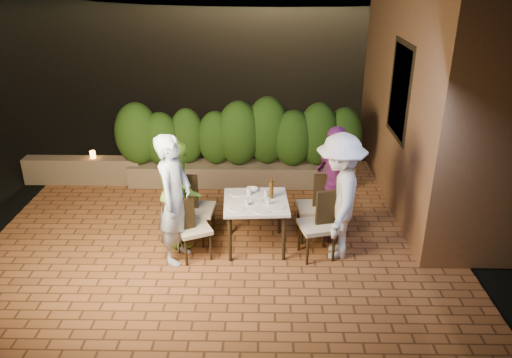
{
  "coord_description": "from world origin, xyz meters",
  "views": [
    {
      "loc": [
        0.64,
        -6.37,
        3.92
      ],
      "look_at": [
        0.52,
        0.13,
        1.05
      ],
      "focal_mm": 35.0,
      "sensor_mm": 36.0,
      "label": 1
    }
  ],
  "objects_px": {
    "diner_white": "(339,197)",
    "diner_purple": "(334,183)",
    "dining_table": "(256,224)",
    "beer_bottle": "(271,188)",
    "chair_right_front": "(317,225)",
    "chair_right_back": "(314,206)",
    "diner_green": "(180,191)",
    "chair_left_front": "(194,227)",
    "parapet_lamp": "(93,155)",
    "diner_blue": "(174,199)",
    "chair_left_back": "(197,208)",
    "bowl": "(252,190)"
  },
  "relations": [
    {
      "from": "beer_bottle",
      "to": "parapet_lamp",
      "type": "distance_m",
      "value": 3.98
    },
    {
      "from": "chair_right_back",
      "to": "diner_green",
      "type": "xyz_separation_m",
      "value": [
        -1.99,
        -0.09,
        0.27
      ]
    },
    {
      "from": "beer_bottle",
      "to": "diner_purple",
      "type": "distance_m",
      "value": 0.98
    },
    {
      "from": "dining_table",
      "to": "diner_green",
      "type": "xyz_separation_m",
      "value": [
        -1.13,
        0.21,
        0.42
      ]
    },
    {
      "from": "diner_green",
      "to": "parapet_lamp",
      "type": "relative_size",
      "value": 11.35
    },
    {
      "from": "dining_table",
      "to": "diner_white",
      "type": "distance_m",
      "value": 1.29
    },
    {
      "from": "dining_table",
      "to": "chair_right_back",
      "type": "relative_size",
      "value": 0.88
    },
    {
      "from": "diner_purple",
      "to": "diner_white",
      "type": "bearing_deg",
      "value": -19.84
    },
    {
      "from": "bowl",
      "to": "chair_left_front",
      "type": "relative_size",
      "value": 0.19
    },
    {
      "from": "beer_bottle",
      "to": "chair_right_front",
      "type": "bearing_deg",
      "value": -27.88
    },
    {
      "from": "chair_left_back",
      "to": "parapet_lamp",
      "type": "relative_size",
      "value": 7.56
    },
    {
      "from": "dining_table",
      "to": "chair_right_front",
      "type": "relative_size",
      "value": 0.9
    },
    {
      "from": "beer_bottle",
      "to": "diner_blue",
      "type": "height_order",
      "value": "diner_blue"
    },
    {
      "from": "chair_left_back",
      "to": "parapet_lamp",
      "type": "bearing_deg",
      "value": 141.53
    },
    {
      "from": "dining_table",
      "to": "chair_left_back",
      "type": "bearing_deg",
      "value": 167.31
    },
    {
      "from": "diner_blue",
      "to": "parapet_lamp",
      "type": "relative_size",
      "value": 13.3
    },
    {
      "from": "beer_bottle",
      "to": "chair_left_front",
      "type": "height_order",
      "value": "beer_bottle"
    },
    {
      "from": "chair_right_back",
      "to": "diner_blue",
      "type": "relative_size",
      "value": 0.56
    },
    {
      "from": "diner_green",
      "to": "dining_table",
      "type": "bearing_deg",
      "value": -121.08
    },
    {
      "from": "dining_table",
      "to": "diner_purple",
      "type": "bearing_deg",
      "value": 18.25
    },
    {
      "from": "diner_white",
      "to": "bowl",
      "type": "bearing_deg",
      "value": -104.0
    },
    {
      "from": "chair_left_front",
      "to": "chair_right_back",
      "type": "relative_size",
      "value": 0.91
    },
    {
      "from": "parapet_lamp",
      "to": "diner_purple",
      "type": "bearing_deg",
      "value": -23.92
    },
    {
      "from": "chair_right_back",
      "to": "parapet_lamp",
      "type": "xyz_separation_m",
      "value": [
        -3.97,
        1.97,
        0.05
      ]
    },
    {
      "from": "dining_table",
      "to": "chair_left_back",
      "type": "height_order",
      "value": "chair_left_back"
    },
    {
      "from": "dining_table",
      "to": "chair_right_front",
      "type": "bearing_deg",
      "value": -15.47
    },
    {
      "from": "diner_blue",
      "to": "bowl",
      "type": "bearing_deg",
      "value": -44.9
    },
    {
      "from": "beer_bottle",
      "to": "chair_right_front",
      "type": "relative_size",
      "value": 0.33
    },
    {
      "from": "parapet_lamp",
      "to": "chair_left_front",
      "type": "bearing_deg",
      "value": -48.91
    },
    {
      "from": "chair_left_front",
      "to": "parapet_lamp",
      "type": "relative_size",
      "value": 6.75
    },
    {
      "from": "chair_right_front",
      "to": "diner_purple",
      "type": "xyz_separation_m",
      "value": [
        0.29,
        0.62,
        0.37
      ]
    },
    {
      "from": "beer_bottle",
      "to": "diner_green",
      "type": "xyz_separation_m",
      "value": [
        -1.35,
        0.1,
        -0.12
      ]
    },
    {
      "from": "parapet_lamp",
      "to": "dining_table",
      "type": "bearing_deg",
      "value": -36.19
    },
    {
      "from": "bowl",
      "to": "chair_left_back",
      "type": "height_order",
      "value": "chair_left_back"
    },
    {
      "from": "beer_bottle",
      "to": "chair_right_front",
      "type": "height_order",
      "value": "beer_bottle"
    },
    {
      "from": "beer_bottle",
      "to": "chair_right_front",
      "type": "distance_m",
      "value": 0.83
    },
    {
      "from": "chair_right_back",
      "to": "chair_left_front",
      "type": "bearing_deg",
      "value": 13.84
    },
    {
      "from": "diner_white",
      "to": "diner_purple",
      "type": "relative_size",
      "value": 1.04
    },
    {
      "from": "diner_green",
      "to": "diner_purple",
      "type": "bearing_deg",
      "value": -106.35
    },
    {
      "from": "bowl",
      "to": "chair_right_back",
      "type": "height_order",
      "value": "chair_right_back"
    },
    {
      "from": "bowl",
      "to": "chair_left_back",
      "type": "relative_size",
      "value": 0.17
    },
    {
      "from": "diner_white",
      "to": "parapet_lamp",
      "type": "relative_size",
      "value": 13.02
    },
    {
      "from": "chair_right_back",
      "to": "diner_green",
      "type": "relative_size",
      "value": 0.65
    },
    {
      "from": "chair_right_front",
      "to": "chair_right_back",
      "type": "xyz_separation_m",
      "value": [
        0.01,
        0.54,
        0.01
      ]
    },
    {
      "from": "dining_table",
      "to": "diner_white",
      "type": "xyz_separation_m",
      "value": [
        1.15,
        -0.18,
        0.54
      ]
    },
    {
      "from": "chair_left_back",
      "to": "chair_right_back",
      "type": "xyz_separation_m",
      "value": [
        1.75,
        0.1,
        -0.01
      ]
    },
    {
      "from": "beer_bottle",
      "to": "chair_left_back",
      "type": "distance_m",
      "value": 1.17
    },
    {
      "from": "diner_green",
      "to": "chair_right_back",
      "type": "bearing_deg",
      "value": -108.06
    },
    {
      "from": "chair_right_back",
      "to": "diner_blue",
      "type": "distance_m",
      "value": 2.11
    },
    {
      "from": "chair_right_front",
      "to": "diner_purple",
      "type": "height_order",
      "value": "diner_purple"
    }
  ]
}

